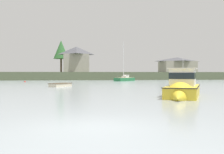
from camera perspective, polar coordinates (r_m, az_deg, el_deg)
The scene contains 10 objects.
ground_plane at distance 8.43m, azimuth -4.31°, elevation -10.49°, with size 520.39×520.39×0.00m, color #939EA3.
far_shore_bank at distance 91.89m, azimuth -7.66°, elevation 0.34°, with size 234.18×51.50×2.06m, color #4C563D.
dinghy_grey at distance 46.33m, azimuth 14.58°, elevation -1.12°, with size 3.95×1.77×0.68m.
cruiser_yellow at distance 19.14m, azimuth 14.88°, elevation -2.75°, with size 5.12×7.31×3.59m.
dinghy_cream at distance 34.09m, azimuth -11.01°, elevation -1.79°, with size 2.99×3.35×0.61m.
sailboat_green at distance 59.29m, azimuth 2.73°, elevation -0.66°, with size 5.47×5.72×9.30m.
mooring_buoy_red at distance 54.85m, azimuth -18.19°, elevation -0.96°, with size 0.32×0.32×0.38m.
shore_tree_inland_a at distance 91.23m, azimuth -10.88°, elevation 5.77°, with size 5.04×5.04×10.76m.
cottage_near_water at distance 97.12m, azimuth 13.81°, elevation 2.59°, with size 12.15×9.65×5.36m.
cottage_eastern at distance 84.56m, azimuth -7.66°, elevation 3.84°, with size 8.29×8.93×8.08m.
Camera 1 is at (-0.53, -8.25, 1.64)m, focal length 42.61 mm.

